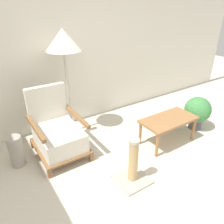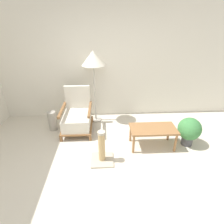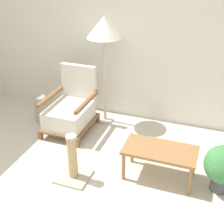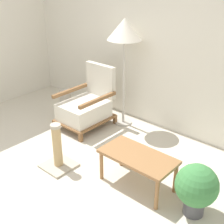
# 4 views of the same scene
# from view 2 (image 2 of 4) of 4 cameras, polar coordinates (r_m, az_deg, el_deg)

# --- Properties ---
(ground_plane) EXTENTS (14.00, 14.00, 0.00)m
(ground_plane) POSITION_cam_2_polar(r_m,az_deg,el_deg) (2.75, -1.64, -23.45)
(ground_plane) COLOR beige
(wall_back) EXTENTS (8.00, 0.06, 2.70)m
(wall_back) POSITION_cam_2_polar(r_m,az_deg,el_deg) (4.18, -2.81, 16.17)
(wall_back) COLOR silver
(wall_back) RESTS_ON ground_plane
(armchair) EXTENTS (0.63, 0.80, 0.92)m
(armchair) POSITION_cam_2_polar(r_m,az_deg,el_deg) (3.84, -11.31, -1.53)
(armchair) COLOR brown
(armchair) RESTS_ON ground_plane
(floor_lamp) EXTENTS (0.50, 0.50, 1.63)m
(floor_lamp) POSITION_cam_2_polar(r_m,az_deg,el_deg) (3.85, -6.16, 16.34)
(floor_lamp) COLOR #B7B2A8
(floor_lamp) RESTS_ON ground_plane
(coffee_table) EXTENTS (0.85, 0.44, 0.40)m
(coffee_table) POSITION_cam_2_polar(r_m,az_deg,el_deg) (3.35, 13.24, -5.89)
(coffee_table) COLOR olive
(coffee_table) RESTS_ON ground_plane
(vase) EXTENTS (0.18, 0.18, 0.43)m
(vase) POSITION_cam_2_polar(r_m,az_deg,el_deg) (4.06, -18.85, -2.76)
(vase) COLOR #9E998E
(vase) RESTS_ON ground_plane
(potted_plant) EXTENTS (0.43, 0.43, 0.57)m
(potted_plant) POSITION_cam_2_polar(r_m,az_deg,el_deg) (3.63, 23.92, -5.34)
(potted_plant) COLOR #4C4C51
(potted_plant) RESTS_ON ground_plane
(scratching_post) EXTENTS (0.38, 0.38, 0.60)m
(scratching_post) POSITION_cam_2_polar(r_m,az_deg,el_deg) (3.02, -3.33, -12.63)
(scratching_post) COLOR #B2A893
(scratching_post) RESTS_ON ground_plane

